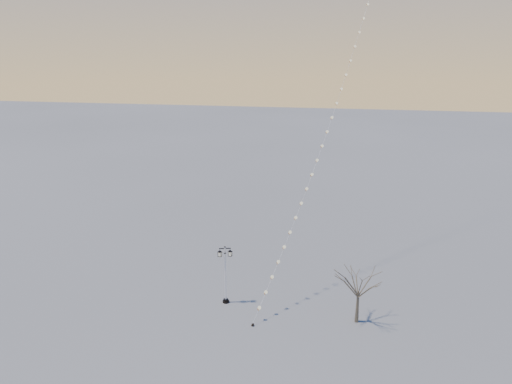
# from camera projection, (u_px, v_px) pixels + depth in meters

# --- Properties ---
(ground) EXTENTS (300.00, 300.00, 0.00)m
(ground) POSITION_uv_depth(u_px,v_px,m) (234.00, 317.00, 36.51)
(ground) COLOR slate
(ground) RESTS_ON ground
(street_lamp) EXTENTS (1.17, 0.67, 4.77)m
(street_lamp) POSITION_uv_depth(u_px,v_px,m) (225.00, 272.00, 38.01)
(street_lamp) COLOR black
(street_lamp) RESTS_ON ground
(bare_tree) EXTENTS (2.73, 2.73, 4.52)m
(bare_tree) POSITION_uv_depth(u_px,v_px,m) (359.00, 283.00, 35.06)
(bare_tree) COLOR brown
(bare_tree) RESTS_ON ground
(kite_train) EXTENTS (10.32, 28.99, 37.24)m
(kite_train) POSITION_uv_depth(u_px,v_px,m) (343.00, 60.00, 42.65)
(kite_train) COLOR black
(kite_train) RESTS_ON ground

